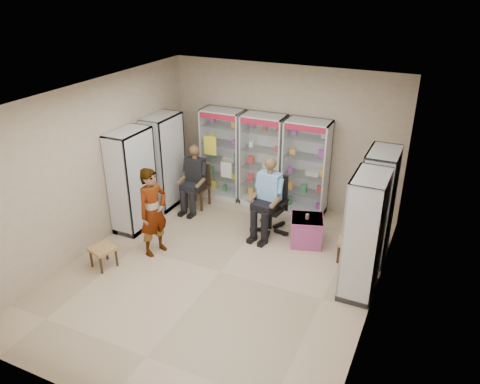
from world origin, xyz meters
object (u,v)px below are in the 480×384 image
at_px(cabinet_back_right, 306,168).
at_px(woven_stool_b, 104,257).
at_px(seated_shopkeeper, 270,199).
at_px(cabinet_back_left, 223,154).
at_px(woven_stool_a, 349,250).
at_px(cabinet_left_near, 132,181).
at_px(cabinet_left_far, 164,162).
at_px(cabinet_back_mid, 263,161).
at_px(office_chair, 271,205).
at_px(standing_man, 153,212).
at_px(pink_trunk, 306,231).
at_px(wooden_chair, 198,186).
at_px(cabinet_right_far, 377,206).
at_px(cabinet_right_near, 364,236).

xyz_separation_m(cabinet_back_right, woven_stool_b, (-2.49, -3.42, -0.81)).
height_order(seated_shopkeeper, woven_stool_b, seated_shopkeeper).
bearing_deg(seated_shopkeeper, cabinet_back_left, 150.88).
bearing_deg(cabinet_back_right, woven_stool_a, -48.09).
relative_size(cabinet_back_right, cabinet_left_near, 1.00).
xyz_separation_m(cabinet_left_far, seated_shopkeeper, (2.50, -0.21, -0.26)).
height_order(cabinet_back_mid, office_chair, cabinet_back_mid).
height_order(seated_shopkeeper, standing_man, standing_man).
height_order(cabinet_left_far, standing_man, cabinet_left_far).
distance_m(cabinet_back_mid, pink_trunk, 2.00).
height_order(cabinet_back_left, cabinet_left_far, same).
bearing_deg(wooden_chair, woven_stool_b, -97.28).
distance_m(cabinet_left_near, standing_man, 1.10).
distance_m(office_chair, woven_stool_a, 1.72).
xyz_separation_m(cabinet_right_far, office_chair, (-1.96, 0.04, -0.42)).
relative_size(pink_trunk, woven_stool_b, 1.48).
height_order(cabinet_back_left, wooden_chair, cabinet_back_left).
height_order(cabinet_back_left, cabinet_left_near, same).
bearing_deg(cabinet_right_near, office_chair, 59.82).
relative_size(seated_shopkeeper, pink_trunk, 2.61).
distance_m(cabinet_right_near, pink_trunk, 1.71).
distance_m(cabinet_right_far, standing_man, 3.89).
height_order(cabinet_back_mid, cabinet_back_right, same).
bearing_deg(cabinet_back_left, cabinet_back_mid, 0.00).
height_order(cabinet_left_far, woven_stool_a, cabinet_left_far).
xyz_separation_m(cabinet_back_right, wooden_chair, (-2.15, -0.73, -0.53)).
bearing_deg(cabinet_left_near, cabinet_right_near, 87.43).
relative_size(cabinet_back_left, woven_stool_a, 5.02).
bearing_deg(cabinet_back_left, pink_trunk, -27.62).
bearing_deg(cabinet_back_left, seated_shopkeeper, -36.00).
distance_m(cabinet_back_mid, cabinet_right_near, 3.41).
bearing_deg(cabinet_right_far, cabinet_left_far, 87.43).
bearing_deg(standing_man, cabinet_left_near, 70.04).
relative_size(cabinet_right_near, pink_trunk, 3.54).
bearing_deg(standing_man, office_chair, -30.75).
bearing_deg(cabinet_back_mid, cabinet_back_left, 180.00).
height_order(cabinet_right_far, woven_stool_b, cabinet_right_far).
bearing_deg(cabinet_left_near, standing_man, 54.92).
bearing_deg(cabinet_right_near, pink_trunk, 49.73).
relative_size(cabinet_right_far, cabinet_right_near, 1.00).
bearing_deg(cabinet_back_left, cabinet_right_near, -32.28).
relative_size(cabinet_left_far, woven_stool_b, 5.24).
distance_m(wooden_chair, seated_shopkeeper, 1.88).
distance_m(cabinet_back_left, seated_shopkeeper, 1.95).
distance_m(cabinet_back_mid, cabinet_left_far, 2.10).
distance_m(pink_trunk, standing_man, 2.84).
bearing_deg(cabinet_left_far, cabinet_right_far, 87.43).
bearing_deg(cabinet_back_left, wooden_chair, -108.90).
xyz_separation_m(cabinet_right_near, woven_stool_a, (-0.33, 0.78, -0.80)).
height_order(cabinet_left_near, seated_shopkeeper, cabinet_left_near).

